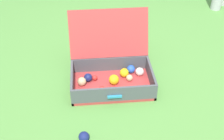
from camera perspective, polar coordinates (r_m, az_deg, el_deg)
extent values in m
plane|color=#569342|center=(2.54, 2.07, -2.11)|extent=(16.00, 16.00, 0.00)
cube|color=#B23838|center=(2.47, 0.00, -2.94)|extent=(0.66, 0.41, 0.03)
cube|color=#4C5156|center=(2.43, -7.60, -2.22)|extent=(0.02, 0.41, 0.15)
cube|color=#4C5156|center=(2.48, 7.45, -1.32)|extent=(0.02, 0.41, 0.15)
cube|color=#4C5156|center=(2.28, 0.46, -4.88)|extent=(0.63, 0.02, 0.15)
cube|color=#4C5156|center=(2.58, -0.41, 0.95)|extent=(0.63, 0.02, 0.15)
cube|color=#B23838|center=(2.51, -0.60, 7.00)|extent=(0.66, 0.17, 0.39)
cube|color=teal|center=(2.26, 0.52, -5.12)|extent=(0.11, 0.02, 0.02)
sphere|color=blue|center=(2.57, 3.64, 0.18)|extent=(0.07, 0.07, 0.07)
sphere|color=white|center=(2.55, 5.32, -0.30)|extent=(0.07, 0.07, 0.07)
sphere|color=navy|center=(2.49, -4.60, -1.40)|extent=(0.07, 0.07, 0.07)
sphere|color=yellow|center=(2.44, 0.36, -1.85)|extent=(0.08, 0.08, 0.08)
sphere|color=red|center=(2.38, -1.93, -3.69)|extent=(0.05, 0.05, 0.05)
sphere|color=yellow|center=(2.52, 2.36, -0.51)|extent=(0.08, 0.08, 0.08)
sphere|color=red|center=(2.50, -3.33, -1.48)|extent=(0.05, 0.05, 0.05)
sphere|color=#D1B784|center=(2.45, -5.79, -2.19)|extent=(0.07, 0.07, 0.07)
sphere|color=#D1B784|center=(2.49, 3.36, -1.50)|extent=(0.06, 0.06, 0.06)
sphere|color=navy|center=(2.07, -5.39, -12.61)|extent=(0.07, 0.07, 0.07)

